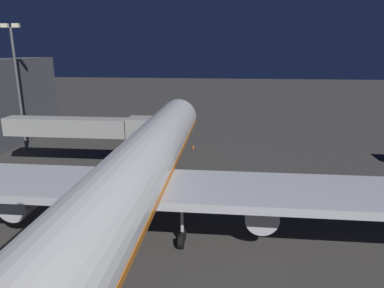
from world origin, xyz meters
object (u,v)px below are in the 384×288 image
(airliner_at_gate, at_px, (137,175))
(jet_bridge, at_px, (89,128))
(apron_floodlight_mast, at_px, (17,80))
(traffic_cone_nose_starboard, at_px, (168,146))
(traffic_cone_nose_port, at_px, (193,147))

(airliner_at_gate, height_order, jet_bridge, airliner_at_gate)
(jet_bridge, xyz_separation_m, apron_floodlight_mast, (14.13, -7.04, 5.77))
(jet_bridge, bearing_deg, traffic_cone_nose_starboard, -129.86)
(airliner_at_gate, relative_size, apron_floodlight_mast, 2.96)
(traffic_cone_nose_starboard, bearing_deg, jet_bridge, 50.14)
(traffic_cone_nose_port, xyz_separation_m, traffic_cone_nose_starboard, (4.40, 0.00, 0.00))
(traffic_cone_nose_starboard, bearing_deg, airliner_at_gate, 94.42)
(airliner_at_gate, distance_m, traffic_cone_nose_port, 29.06)
(jet_bridge, distance_m, traffic_cone_nose_starboard, 15.32)
(jet_bridge, relative_size, apron_floodlight_mast, 1.05)
(airliner_at_gate, distance_m, traffic_cone_nose_starboard, 29.06)
(traffic_cone_nose_port, bearing_deg, apron_floodlight_mast, 8.10)
(jet_bridge, distance_m, apron_floodlight_mast, 16.81)
(airliner_at_gate, bearing_deg, traffic_cone_nose_port, -94.42)
(airliner_at_gate, distance_m, apron_floodlight_mast, 35.88)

